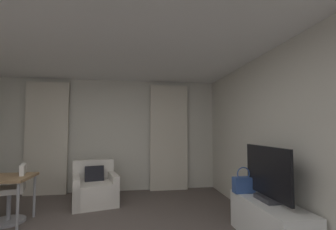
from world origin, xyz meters
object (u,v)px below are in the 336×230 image
object	(u,v)px
tv_flatscreen	(267,175)
handbag_primary	(244,184)
armchair	(95,189)
tv_console	(269,223)
desk_chair	(12,196)

from	to	relation	value
tv_flatscreen	handbag_primary	bearing A→B (deg)	106.51
armchair	tv_flatscreen	distance (m)	3.16
armchair	tv_console	bearing A→B (deg)	-38.74
tv_console	handbag_primary	xyz separation A→B (m)	(-0.12, 0.43, 0.38)
desk_chair	tv_flatscreen	distance (m)	3.80
tv_console	tv_flatscreen	xyz separation A→B (m)	(0.00, 0.02, 0.59)
desk_chair	tv_console	bearing A→B (deg)	-19.13
desk_chair	tv_console	world-z (taller)	desk_chair
desk_chair	tv_flatscreen	size ratio (longest dim) A/B	0.92
armchair	desk_chair	world-z (taller)	desk_chair
handbag_primary	armchair	bearing A→B (deg)	146.68
tv_flatscreen	handbag_primary	world-z (taller)	tv_flatscreen
desk_chair	handbag_primary	bearing A→B (deg)	-13.14
desk_chair	handbag_primary	distance (m)	3.55
desk_chair	tv_flatscreen	world-z (taller)	tv_flatscreen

